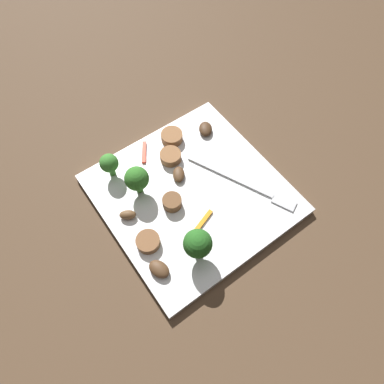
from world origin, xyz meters
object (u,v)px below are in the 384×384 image
Objects in this scene: plate at (192,194)px; mushroom_1 at (180,174)px; pepper_strip_0 at (144,152)px; sausage_slice_1 at (148,242)px; sausage_slice_3 at (172,137)px; mushroom_4 at (128,215)px; broccoli_floret_0 at (137,179)px; mushroom_0 at (206,129)px; mushroom_2 at (159,269)px; pepper_strip_2 at (200,225)px; sausage_slice_0 at (174,204)px; broccoli_floret_1 at (198,244)px; broccoli_floret_2 at (109,164)px; fork at (248,185)px; sausage_slice_2 at (171,156)px.

plate is 0.04m from mushroom_1.
sausage_slice_1 is at bearing -29.90° from pepper_strip_0.
mushroom_4 is at bearing -58.99° from sausage_slice_3.
mushroom_0 is at bearing 102.11° from broccoli_floret_0.
mushroom_2 reaches higher than pepper_strip_2.
sausage_slice_0 is 0.69× the size of pepper_strip_0.
mushroom_2 is (0.15, -0.19, 0.00)m from mushroom_0.
mushroom_4 is (0.08, -0.13, -0.00)m from sausage_slice_3.
broccoli_floret_1 is 0.05m from pepper_strip_2.
pepper_strip_2 is at bearing 21.29° from broccoli_floret_0.
mushroom_4 is 0.43× the size of pepper_strip_2.
pepper_strip_0 and pepper_strip_2 have the same top height.
broccoli_floret_2 is at bearing -141.01° from plate.
broccoli_floret_1 is at bearing -40.08° from mushroom_0.
mushroom_4 reaches higher than pepper_strip_2.
plate is 0.09m from fork.
broccoli_floret_2 reaches higher than mushroom_4.
sausage_slice_2 reaches higher than mushroom_4.
plate is 0.11m from pepper_strip_0.
sausage_slice_2 reaches higher than pepper_strip_2.
pepper_strip_2 is at bearing 15.24° from sausage_slice_0.
plate is 1.55× the size of fork.
sausage_slice_1 is 0.15m from pepper_strip_0.
mushroom_1 is (0.06, 0.08, -0.02)m from broccoli_floret_2.
mushroom_2 is at bearing -105.33° from fork.
sausage_slice_3 is (-0.14, -0.04, 0.01)m from fork.
mushroom_4 is (-0.09, 0.01, 0.00)m from mushroom_2.
sausage_slice_0 is at bearing 68.37° from mushroom_4.
sausage_slice_0 is 0.05m from pepper_strip_2.
mushroom_1 is 0.07m from pepper_strip_0.
pepper_strip_2 is (0.15, -0.05, -0.01)m from sausage_slice_3.
sausage_slice_0 is 0.05m from mushroom_1.
mushroom_0 is 0.73× the size of pepper_strip_0.
sausage_slice_1 is 0.05m from mushroom_4.
pepper_strip_0 is (-0.11, 0.02, -0.01)m from sausage_slice_0.
sausage_slice_3 reaches higher than mushroom_1.
broccoli_floret_1 is at bearing 9.23° from broccoli_floret_2.
sausage_slice_0 is 0.85× the size of sausage_slice_1.
sausage_slice_0 is at bearing -133.48° from fork.
broccoli_floret_1 reaches higher than mushroom_1.
plate is 0.11m from broccoli_floret_1.
fork is at bearing 43.88° from mushroom_1.
broccoli_floret_0 is 0.06m from sausage_slice_0.
broccoli_floret_0 is at bearing -153.66° from sausage_slice_0.
mushroom_4 is at bearing -155.02° from broccoli_floret_1.
broccoli_floret_2 is at bearing -96.21° from mushroom_0.
broccoli_floret_0 is 1.48× the size of sausage_slice_3.
broccoli_floret_1 is 0.08m from sausage_slice_1.
broccoli_floret_0 is at bearing -102.48° from mushroom_1.
broccoli_floret_2 is at bearing -89.78° from sausage_slice_3.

